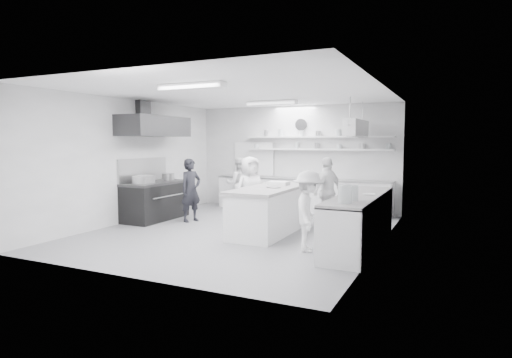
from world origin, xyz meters
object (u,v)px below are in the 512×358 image
at_px(prep_island, 271,211).
at_px(cook_back, 239,184).
at_px(right_counter, 359,222).
at_px(stove, 155,202).
at_px(back_counter, 301,195).
at_px(cook_stove, 191,190).

relative_size(prep_island, cook_back, 1.69).
bearing_deg(right_counter, stove, 173.48).
xyz_separation_m(back_counter, cook_stove, (-1.93, -2.64, 0.32)).
bearing_deg(right_counter, cook_back, 144.86).
distance_m(cook_stove, cook_back, 2.10).
height_order(stove, right_counter, right_counter).
xyz_separation_m(stove, cook_stove, (0.97, 0.16, 0.33)).
bearing_deg(cook_back, cook_stove, 51.40).
relative_size(prep_island, cook_stove, 1.65).
height_order(back_counter, cook_stove, cook_stove).
distance_m(prep_island, cook_back, 3.17).
bearing_deg(cook_stove, right_counter, -79.24).
bearing_deg(prep_island, cook_back, 129.75).
distance_m(stove, cook_back, 2.57).
bearing_deg(stove, cook_back, 61.96).
bearing_deg(prep_island, back_counter, 95.99).
bearing_deg(cook_back, stove, 29.69).
height_order(prep_island, cook_back, cook_back).
relative_size(stove, right_counter, 0.55).
relative_size(back_counter, right_counter, 1.52).
distance_m(stove, back_counter, 4.03).
bearing_deg(prep_island, cook_stove, 171.60).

